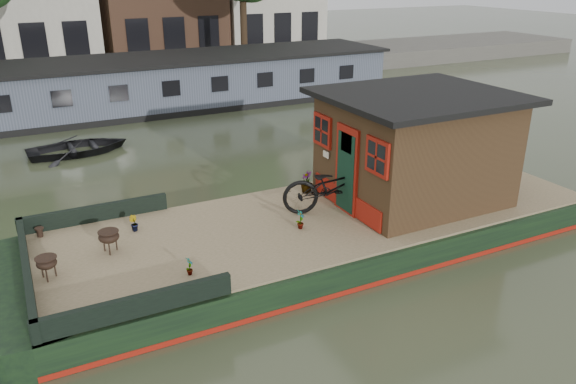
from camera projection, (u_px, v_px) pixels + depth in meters
name	position (u px, v px, depth m)	size (l,w,h in m)	color
ground	(328.00, 242.00, 12.25)	(120.00, 120.00, 0.00)	#333B25
houseboat_hull	(272.00, 243.00, 11.59)	(14.01, 4.02, 0.60)	black
houseboat_deck	(328.00, 216.00, 12.02)	(11.80, 3.80, 0.05)	#967E5C
bow_bulwark	(80.00, 259.00, 9.83)	(3.00, 4.00, 0.35)	black
cabin	(415.00, 146.00, 12.46)	(4.00, 3.50, 2.42)	black
bicycle	(335.00, 186.00, 11.95)	(0.79, 2.26, 1.19)	black
potted_plant_a	(300.00, 219.00, 11.29)	(0.22, 0.15, 0.42)	#9A5E2C
potted_plant_b	(134.00, 223.00, 11.23)	(0.18, 0.14, 0.32)	brown
potted_plant_d	(307.00, 182.00, 13.11)	(0.29, 0.29, 0.52)	brown
potted_plant_e	(189.00, 266.00, 9.61)	(0.18, 0.12, 0.34)	#96522C
brazier_front	(109.00, 242.00, 10.37)	(0.40, 0.40, 0.43)	black
brazier_rear	(47.00, 268.00, 9.48)	(0.38, 0.38, 0.41)	black
bollard_port	(40.00, 232.00, 11.01)	(0.17, 0.17, 0.19)	black
bollard_stbd	(59.00, 322.00, 8.23)	(0.16, 0.16, 0.19)	black
dinghy	(78.00, 143.00, 17.97)	(2.22, 3.11, 0.64)	black
far_houseboat	(158.00, 85.00, 23.48)	(20.40, 4.40, 2.11)	#4C5265
quay	(127.00, 73.00, 29.06)	(60.00, 6.00, 0.90)	#47443F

